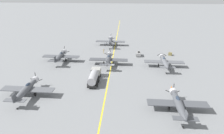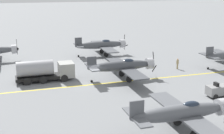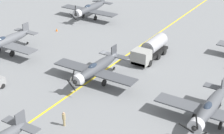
# 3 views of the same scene
# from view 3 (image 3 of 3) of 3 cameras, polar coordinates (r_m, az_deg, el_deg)

# --- Properties ---
(ground_plane) EXTENTS (400.00, 400.00, 0.00)m
(ground_plane) POSITION_cam_3_polar(r_m,az_deg,el_deg) (54.03, -0.36, 0.01)
(ground_plane) COLOR slate
(taxiway_stripe) EXTENTS (0.30, 160.00, 0.01)m
(taxiway_stripe) POSITION_cam_3_polar(r_m,az_deg,el_deg) (54.03, -0.36, 0.01)
(taxiway_stripe) COLOR yellow
(taxiway_stripe) RESTS_ON ground
(airplane_near_right) EXTENTS (12.00, 9.98, 3.80)m
(airplane_near_right) POSITION_cam_3_polar(r_m,az_deg,el_deg) (73.74, -3.39, 8.87)
(airplane_near_right) COLOR #47494E
(airplane_near_right) RESTS_ON ground
(airplane_mid_right) EXTENTS (12.00, 9.98, 3.65)m
(airplane_mid_right) POSITION_cam_3_polar(r_m,az_deg,el_deg) (59.93, -15.91, 3.77)
(airplane_mid_right) COLOR #56595E
(airplane_mid_right) RESTS_ON ground
(airplane_mid_center) EXTENTS (12.00, 9.98, 3.76)m
(airplane_mid_center) POSITION_cam_3_polar(r_m,az_deg,el_deg) (49.10, -2.47, -0.21)
(airplane_mid_center) COLOR #43454A
(airplane_mid_center) RESTS_ON ground
(airplane_mid_left) EXTENTS (12.00, 9.98, 3.78)m
(airplane_mid_left) POSITION_cam_3_polar(r_m,az_deg,el_deg) (41.96, 14.62, -6.04)
(airplane_mid_left) COLOR #4B4E53
(airplane_mid_left) RESTS_ON ground
(fuel_tanker) EXTENTS (2.68, 8.00, 2.98)m
(fuel_tanker) POSITION_cam_3_polar(r_m,az_deg,el_deg) (56.33, 5.88, 2.68)
(fuel_tanker) COLOR black
(fuel_tanker) RESTS_ON ground
(ground_crew_walking) EXTENTS (0.38, 0.38, 1.73)m
(ground_crew_walking) POSITION_cam_3_polar(r_m,az_deg,el_deg) (41.18, -7.34, -7.76)
(ground_crew_walking) COLOR tan
(ground_crew_walking) RESTS_ON ground
(traffic_cone) EXTENTS (0.36, 0.36, 0.55)m
(traffic_cone) POSITION_cam_3_polar(r_m,az_deg,el_deg) (68.16, -8.43, 5.63)
(traffic_cone) COLOR orange
(traffic_cone) RESTS_ON ground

